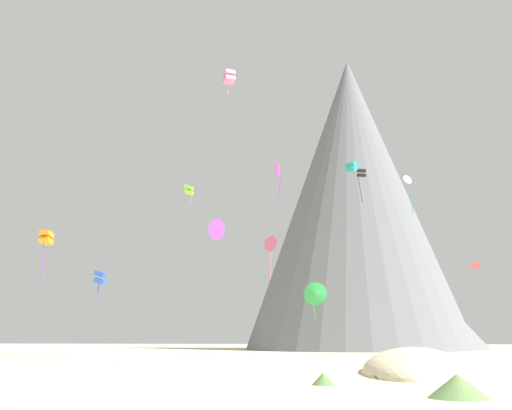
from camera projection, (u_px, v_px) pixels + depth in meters
ground_plane at (164, 393)px, 27.89m from camera, size 400.00×400.00×0.00m
dune_foreground_left at (415, 371)px, 45.58m from camera, size 10.62×25.75×3.71m
dune_foreground_right at (32, 367)px, 51.49m from camera, size 25.15×25.07×2.40m
bush_low_patch at (323, 379)px, 32.43m from camera, size 1.60×1.60×0.69m
bush_ridge_crest at (36, 375)px, 37.12m from camera, size 2.01×2.01×0.47m
bush_far_left at (86, 366)px, 45.89m from camera, size 2.53×2.53×0.82m
bush_scatter_east at (388, 373)px, 37.50m from camera, size 3.44×3.44×0.67m
bush_near_right at (458, 386)px, 25.45m from camera, size 3.47×3.47×1.06m
rock_massif at (359, 212)px, 131.48m from camera, size 68.70×66.20×67.83m
kite_lime_mid at (189, 190)px, 84.21m from camera, size 1.25×1.14×3.10m
kite_rainbow_mid at (271, 244)px, 81.99m from camera, size 2.28×1.72×6.23m
kite_red_low at (476, 266)px, 82.21m from camera, size 1.03×0.52×0.95m
kite_violet_low at (216, 230)px, 48.77m from camera, size 1.49×1.72×1.81m
kite_teal_high at (351, 167)px, 81.57m from camera, size 1.78×1.83×1.65m
kite_orange_low at (46, 238)px, 64.26m from camera, size 1.25×1.35×5.67m
kite_black_high at (361, 173)px, 89.05m from camera, size 1.42×1.47×5.42m
kite_green_low at (316, 294)px, 63.65m from camera, size 2.74×1.55×4.15m
kite_blue_low at (100, 278)px, 61.75m from camera, size 1.20×1.10×3.15m
kite_pink_high at (229, 77)px, 78.95m from camera, size 1.92×1.95×3.50m
kite_white_mid at (408, 180)px, 78.83m from camera, size 1.49×1.29×5.60m
kite_magenta_mid at (278, 173)px, 63.42m from camera, size 0.57×1.02×4.20m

